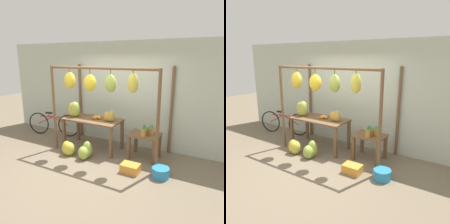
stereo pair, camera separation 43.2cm
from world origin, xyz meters
TOP-DOWN VIEW (x-y plane):
  - ground_plane at (0.00, 0.00)m, footprint 20.00×20.00m
  - shop_wall_back at (0.00, 1.63)m, footprint 8.00×0.08m
  - stall_awning at (-0.05, 0.57)m, footprint 2.81×1.29m
  - display_table_main at (-0.51, 0.87)m, footprint 1.52×0.73m
  - display_table_side at (0.91, 0.96)m, footprint 0.72×0.56m
  - banana_pile_on_table at (-1.07, 0.85)m, footprint 0.39×0.40m
  - orange_pile at (-0.39, 0.92)m, footprint 0.24×0.18m
  - pineapple_cluster at (0.97, 0.93)m, footprint 0.28×0.34m
  - banana_pile_ground_left at (-0.81, 0.22)m, footprint 0.43×0.39m
  - banana_pile_ground_right at (-0.33, 0.28)m, footprint 0.43×0.49m
  - fruit_crate_white at (0.89, 0.16)m, footprint 0.39×0.28m
  - blue_bucket at (1.51, 0.27)m, footprint 0.35×0.35m
  - parked_bicycle at (-2.14, 1.14)m, footprint 1.68×0.42m
  - papaya_pile at (0.01, 0.87)m, footprint 0.32×0.25m

SIDE VIEW (x-z plane):
  - ground_plane at x=0.00m, z-range 0.00..0.00m
  - fruit_crate_white at x=0.89m, z-range 0.00..0.19m
  - blue_bucket at x=1.51m, z-range 0.00..0.21m
  - banana_pile_ground_left at x=-0.81m, z-range -0.01..0.35m
  - banana_pile_ground_right at x=-0.33m, z-range -0.04..0.38m
  - parked_bicycle at x=-2.14m, z-range 0.00..0.73m
  - display_table_side at x=0.91m, z-range 0.16..0.77m
  - display_table_main at x=-0.51m, z-range 0.28..1.10m
  - pineapple_cluster at x=0.97m, z-range 0.58..0.86m
  - orange_pile at x=-0.39m, z-range 0.81..0.91m
  - papaya_pile at x=0.01m, z-range 0.80..1.09m
  - banana_pile_on_table at x=-1.07m, z-range 0.80..1.22m
  - shop_wall_back at x=0.00m, z-range 0.00..2.80m
  - stall_awning at x=-0.05m, z-range 0.56..2.74m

